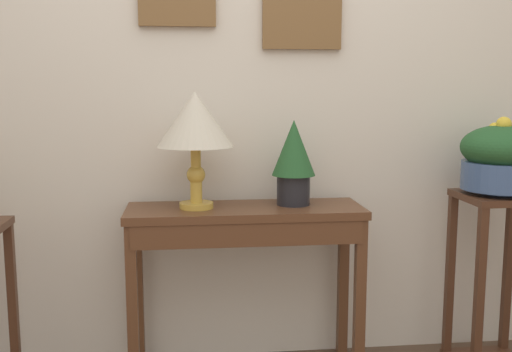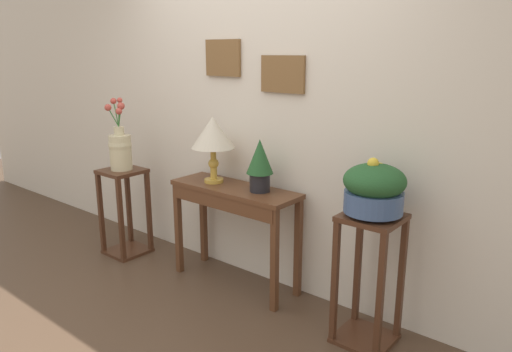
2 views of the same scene
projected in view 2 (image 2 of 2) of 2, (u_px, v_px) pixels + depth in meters
The scene contains 8 objects.
back_wall_with_art at pixel (260, 99), 3.55m from camera, with size 9.00×0.13×2.80m.
console_table at pixel (233, 205), 3.54m from camera, with size 1.03×0.34×0.78m.
table_lamp at pixel (213, 135), 3.56m from camera, with size 0.32×0.32×0.50m.
potted_plant_on_console at pixel (260, 163), 3.36m from camera, with size 0.19×0.19×0.38m.
pedestal_stand_left at pixel (125, 212), 4.18m from camera, with size 0.34×0.34×0.76m.
flower_vase_tall_left at pixel (120, 147), 4.04m from camera, with size 0.19×0.19×0.61m.
pedestal_stand_right at pixel (368, 280), 2.87m from camera, with size 0.34×0.34×0.82m.
planter_bowl_wide_right at pixel (374, 188), 2.73m from camera, with size 0.36×0.36×0.34m.
Camera 2 is at (2.25, -1.36, 1.74)m, focal length 33.63 mm.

